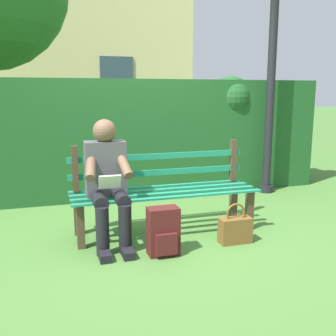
{
  "coord_description": "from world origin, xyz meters",
  "views": [
    {
      "loc": [
        1.1,
        3.66,
        1.41
      ],
      "look_at": [
        0.0,
        0.1,
        0.69
      ],
      "focal_mm": 41.77,
      "sensor_mm": 36.0,
      "label": 1
    }
  ],
  "objects": [
    {
      "name": "person_seated",
      "position": [
        0.59,
        0.1,
        0.62
      ],
      "size": [
        0.44,
        0.73,
        1.17
      ],
      "color": "#4C4C51",
      "rests_on": "ground"
    },
    {
      "name": "backpack",
      "position": [
        0.18,
        0.54,
        0.21
      ],
      "size": [
        0.27,
        0.24,
        0.43
      ],
      "color": "#4C1919",
      "rests_on": "ground"
    },
    {
      "name": "park_bench",
      "position": [
        0.0,
        -0.07,
        0.43
      ],
      "size": [
        1.88,
        0.53,
        0.9
      ],
      "color": "#4C3828",
      "rests_on": "ground"
    },
    {
      "name": "handbag",
      "position": [
        -0.55,
        0.48,
        0.13
      ],
      "size": [
        0.31,
        0.14,
        0.39
      ],
      "color": "brown",
      "rests_on": "ground"
    },
    {
      "name": "ground",
      "position": [
        0.0,
        0.0,
        0.0
      ],
      "size": [
        60.0,
        60.0,
        0.0
      ],
      "primitive_type": "plane",
      "color": "#477533"
    },
    {
      "name": "building_facade",
      "position": [
        1.41,
        -8.62,
        3.14
      ],
      "size": [
        8.76,
        3.1,
        6.29
      ],
      "color": "beige",
      "rests_on": "ground"
    },
    {
      "name": "hedge_backdrop",
      "position": [
        0.42,
        -1.65,
        0.82
      ],
      "size": [
        6.36,
        0.73,
        1.64
      ],
      "color": "#1E5123",
      "rests_on": "ground"
    },
    {
      "name": "lamp_post",
      "position": [
        -1.86,
        -1.15,
        1.99
      ],
      "size": [
        0.3,
        0.3,
        3.22
      ],
      "color": "black",
      "rests_on": "ground"
    }
  ]
}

